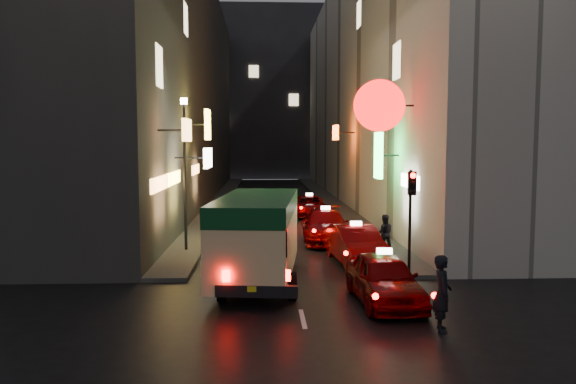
{
  "coord_description": "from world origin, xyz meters",
  "views": [
    {
      "loc": [
        -1.05,
        -10.16,
        4.54
      ],
      "look_at": [
        0.04,
        13.0,
        2.53
      ],
      "focal_mm": 35.0,
      "sensor_mm": 36.0,
      "label": 1
    }
  ],
  "objects": [
    {
      "name": "sidewalk_left",
      "position": [
        -4.25,
        34.0,
        0.07
      ],
      "size": [
        1.5,
        52.0,
        0.15
      ],
      "primitive_type": "cube",
      "color": "#464441",
      "rests_on": "ground"
    },
    {
      "name": "sidewalk_right",
      "position": [
        4.25,
        34.0,
        0.07
      ],
      "size": [
        1.5,
        52.0,
        0.15
      ],
      "primitive_type": "cube",
      "color": "#464441",
      "rests_on": "ground"
    },
    {
      "name": "lamp_post",
      "position": [
        -4.2,
        13.0,
        3.72
      ],
      "size": [
        0.28,
        0.28,
        6.22
      ],
      "color": "black",
      "rests_on": "sidewalk_left"
    },
    {
      "name": "minibus",
      "position": [
        -1.2,
        7.88,
        1.79
      ],
      "size": [
        3.0,
        6.8,
        2.83
      ],
      "color": "beige",
      "rests_on": "ground"
    },
    {
      "name": "pedestrian_crossing",
      "position": [
        3.3,
        2.94,
        1.05
      ],
      "size": [
        0.55,
        0.76,
        2.11
      ],
      "primitive_type": "imported",
      "rotation": [
        0.0,
        0.0,
        1.41
      ],
      "color": "black",
      "rests_on": "ground"
    },
    {
      "name": "traffic_light",
      "position": [
        4.0,
        8.47,
        2.69
      ],
      "size": [
        0.26,
        0.43,
        3.5
      ],
      "color": "black",
      "rests_on": "sidewalk_right"
    },
    {
      "name": "taxi_far",
      "position": [
        1.92,
        24.63,
        0.75
      ],
      "size": [
        1.95,
        4.69,
        1.66
      ],
      "color": "#690001",
      "rests_on": "ground"
    },
    {
      "name": "taxi_near",
      "position": [
        2.42,
        5.38,
        0.82
      ],
      "size": [
        2.37,
        5.25,
        1.81
      ],
      "color": "#690001",
      "rests_on": "ground"
    },
    {
      "name": "building_far",
      "position": [
        0.0,
        66.0,
        11.0
      ],
      "size": [
        30.0,
        10.0,
        22.0
      ],
      "primitive_type": "cube",
      "color": "#35363B",
      "rests_on": "ground"
    },
    {
      "name": "building_left",
      "position": [
        -8.0,
        33.99,
        9.0
      ],
      "size": [
        7.59,
        52.0,
        18.0
      ],
      "color": "#353330",
      "rests_on": "ground"
    },
    {
      "name": "pedestrian_sidewalk",
      "position": [
        3.9,
        12.1,
        1.02
      ],
      "size": [
        0.68,
        0.46,
        1.73
      ],
      "primitive_type": "imported",
      "rotation": [
        0.0,
        0.0,
        3.06
      ],
      "color": "black",
      "rests_on": "sidewalk_right"
    },
    {
      "name": "taxi_second",
      "position": [
        2.51,
        10.69,
        0.84
      ],
      "size": [
        2.79,
        5.48,
        1.84
      ],
      "color": "#690001",
      "rests_on": "ground"
    },
    {
      "name": "taxi_third",
      "position": [
        1.9,
        15.49,
        0.86
      ],
      "size": [
        2.44,
        5.51,
        1.89
      ],
      "color": "#690001",
      "rests_on": "ground"
    },
    {
      "name": "building_right",
      "position": [
        8.0,
        33.99,
        9.0
      ],
      "size": [
        8.4,
        52.0,
        18.0
      ],
      "color": "beige",
      "rests_on": "ground"
    }
  ]
}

